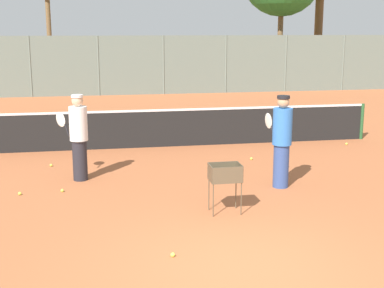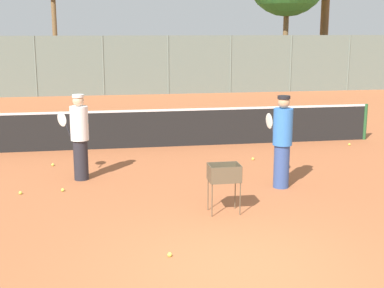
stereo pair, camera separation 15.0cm
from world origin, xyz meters
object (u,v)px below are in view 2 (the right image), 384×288
Objects in this scene: player_red_cap at (80,136)px; player_white_outfit at (282,141)px; tennis_net at (167,127)px; ball_cart at (225,177)px.

player_white_outfit is at bearing -151.64° from player_red_cap.
player_white_outfit is at bearing -66.59° from tennis_net.
player_white_outfit is 2.15× the size of ball_cart.
player_red_cap is 3.74m from ball_cart.
player_red_cap is at bearing 60.80° from player_white_outfit.
player_red_cap is at bearing 134.48° from ball_cart.
player_red_cap reaches higher than ball_cart.
tennis_net is at bearing 93.38° from ball_cart.
ball_cart is at bearing -179.59° from player_red_cap.
player_red_cap is (-2.28, -3.00, 0.42)m from tennis_net.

